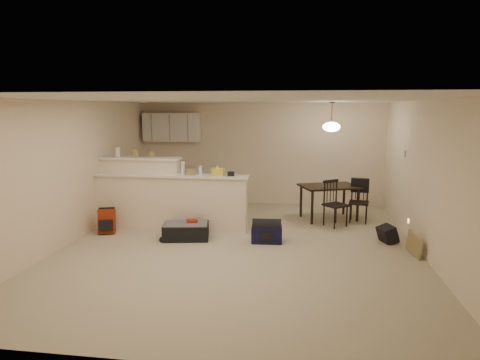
% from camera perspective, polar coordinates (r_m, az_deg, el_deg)
% --- Properties ---
extents(room, '(7.00, 7.02, 2.50)m').
position_cam_1_polar(room, '(7.18, -0.01, 0.64)').
color(room, '#BCB091').
rests_on(room, ground).
extents(breakfast_bar, '(3.08, 0.58, 1.39)m').
position_cam_1_polar(breakfast_bar, '(8.65, -10.67, -2.32)').
color(breakfast_bar, '#F8E5C9').
rests_on(breakfast_bar, ground).
extents(upper_cabinets, '(1.40, 0.34, 0.70)m').
position_cam_1_polar(upper_cabinets, '(10.84, -9.10, 6.97)').
color(upper_cabinets, white).
rests_on(upper_cabinets, room).
extents(kitchen_counter, '(1.80, 0.60, 0.90)m').
position_cam_1_polar(kitchen_counter, '(10.82, -8.09, -0.74)').
color(kitchen_counter, white).
rests_on(kitchen_counter, ground).
extents(thermostat, '(0.02, 0.12, 0.12)m').
position_cam_1_polar(thermostat, '(8.84, 21.09, 3.31)').
color(thermostat, beige).
rests_on(thermostat, room).
extents(jar, '(0.10, 0.10, 0.20)m').
position_cam_1_polar(jar, '(8.98, -16.00, 3.60)').
color(jar, silver).
rests_on(jar, breakfast_bar).
extents(cereal_box, '(0.10, 0.07, 0.16)m').
position_cam_1_polar(cereal_box, '(8.83, -13.74, 3.47)').
color(cereal_box, '#947E4C').
rests_on(cereal_box, breakfast_bar).
extents(small_box, '(0.08, 0.06, 0.12)m').
position_cam_1_polar(small_box, '(8.71, -11.64, 3.33)').
color(small_box, '#947E4C').
rests_on(small_box, breakfast_bar).
extents(bottle_a, '(0.07, 0.07, 0.26)m').
position_cam_1_polar(bottle_a, '(8.32, -7.63, 1.57)').
color(bottle_a, silver).
rests_on(bottle_a, breakfast_bar).
extents(bottle_b, '(0.06, 0.06, 0.18)m').
position_cam_1_polar(bottle_b, '(8.24, -5.32, 1.25)').
color(bottle_b, silver).
rests_on(bottle_b, breakfast_bar).
extents(bag_lump, '(0.22, 0.18, 0.14)m').
position_cam_1_polar(bag_lump, '(8.17, -2.93, 1.07)').
color(bag_lump, '#947E4C').
rests_on(bag_lump, breakfast_bar).
extents(pouch, '(0.12, 0.10, 0.08)m').
position_cam_1_polar(pouch, '(8.13, -1.22, 0.82)').
color(pouch, '#947E4C').
rests_on(pouch, breakfast_bar).
extents(extra_item_x, '(0.05, 0.05, 0.19)m').
position_cam_1_polar(extra_item_x, '(8.17, -3.04, 1.24)').
color(extra_item_x, silver).
rests_on(extra_item_x, breakfast_bar).
extents(extra_item_y, '(0.14, 0.10, 0.11)m').
position_cam_1_polar(extra_item_y, '(8.29, -6.65, 1.03)').
color(extra_item_y, '#947E4C').
rests_on(extra_item_y, breakfast_bar).
extents(dining_table, '(1.39, 1.16, 0.74)m').
position_cam_1_polar(dining_table, '(9.33, 11.81, -1.25)').
color(dining_table, black).
rests_on(dining_table, ground).
extents(pendant_lamp, '(0.36, 0.36, 0.62)m').
position_cam_1_polar(pendant_lamp, '(9.18, 12.09, 7.00)').
color(pendant_lamp, brown).
rests_on(pendant_lamp, room).
extents(dining_chair_near, '(0.56, 0.56, 0.93)m').
position_cam_1_polar(dining_chair_near, '(8.83, 12.65, -3.10)').
color(dining_chair_near, black).
rests_on(dining_chair_near, ground).
extents(dining_chair_far, '(0.45, 0.43, 0.89)m').
position_cam_1_polar(dining_chair_far, '(9.26, 15.58, -2.76)').
color(dining_chair_far, black).
rests_on(dining_chair_far, ground).
extents(suitcase, '(0.90, 0.67, 0.28)m').
position_cam_1_polar(suitcase, '(7.94, -7.20, -6.80)').
color(suitcase, black).
rests_on(suitcase, ground).
extents(red_backpack, '(0.35, 0.28, 0.47)m').
position_cam_1_polar(red_backpack, '(8.58, -17.34, -5.27)').
color(red_backpack, maroon).
rests_on(red_backpack, ground).
extents(navy_duffel, '(0.56, 0.33, 0.29)m').
position_cam_1_polar(navy_duffel, '(7.68, 3.58, -7.24)').
color(navy_duffel, black).
rests_on(navy_duffel, ground).
extents(black_daypack, '(0.33, 0.39, 0.29)m').
position_cam_1_polar(black_daypack, '(8.10, 19.06, -6.88)').
color(black_daypack, black).
rests_on(black_daypack, ground).
extents(cardboard_sheet, '(0.13, 0.46, 0.36)m').
position_cam_1_polar(cardboard_sheet, '(7.51, 22.20, -8.10)').
color(cardboard_sheet, '#947E4C').
rests_on(cardboard_sheet, ground).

